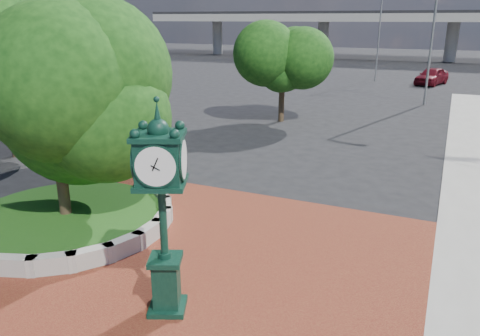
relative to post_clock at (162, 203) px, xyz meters
name	(u,v)px	position (x,y,z in m)	size (l,w,h in m)	color
ground	(202,254)	(-0.57, 2.67, -2.66)	(200.00, 200.00, 0.00)	black
plaza	(184,270)	(-0.57, 1.67, -2.64)	(12.00, 12.00, 0.04)	maroon
planter_wall	(124,229)	(-3.28, 2.67, -2.39)	(2.96, 6.77, 0.54)	#9E9B93
grass_bed	(67,218)	(-5.57, 2.67, -2.46)	(6.10, 6.10, 0.40)	#144112
overpass	(418,17)	(-0.79, 72.67, 3.88)	(90.00, 12.00, 7.50)	#9E9B93
tree_planter	(53,111)	(-5.57, 2.67, 1.06)	(5.20, 5.20, 6.33)	#38281C
tree_northwest	(3,70)	(-13.57, 7.67, 1.46)	(5.60, 5.60, 6.93)	#38281C
tree_street	(282,71)	(-4.57, 20.67, 0.57)	(4.40, 4.40, 5.45)	#38281C
post_clock	(162,203)	(0.00, 0.00, 0.00)	(1.26, 1.26, 4.85)	black
parked_car	(432,76)	(3.35, 43.50, -1.80)	(2.03, 5.05, 1.72)	#5D0D18
street_lamp_near	(437,23)	(3.76, 30.97, 3.39)	(2.28, 0.80, 10.33)	slate
street_lamp_far	(382,29)	(-2.04, 44.21, 2.66)	(2.03, 0.57, 9.09)	slate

